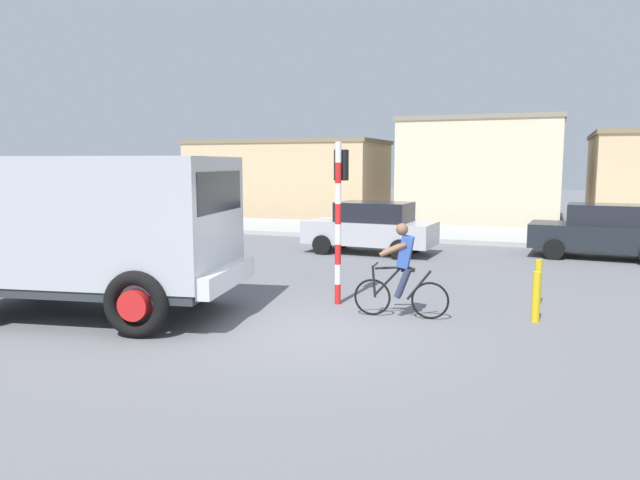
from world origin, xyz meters
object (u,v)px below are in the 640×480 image
Objects in this scene: car_red_near at (603,231)px; car_white_mid at (371,227)px; bollard_near at (536,297)px; bollard_far at (538,282)px; cyclist at (402,270)px; traffic_light_pole at (339,200)px; truck_foreground at (88,225)px.

car_red_near is 1.00× the size of car_white_mid.
car_red_near and car_white_mid have the same top height.
bollard_near is 1.00× the size of bollard_far.
cyclist is at bearing -69.56° from car_white_mid.
traffic_light_pole is at bearing -78.98° from car_white_mid.
traffic_light_pole is 6.92m from car_white_mid.
truck_foreground is 6.41× the size of bollard_near.
car_red_near is at bearing 48.68° from truck_foreground.
car_red_near reaches higher than bollard_far.
car_white_mid reaches higher than bollard_far.
car_white_mid is at bearing 110.44° from cyclist.
bollard_far is at bearing 19.35° from traffic_light_pole.
truck_foreground reaches higher than bollard_far.
car_white_mid is (2.71, 9.16, -0.85)m from truck_foreground.
truck_foreground reaches higher than bollard_near.
car_red_near is at bearing 76.55° from bollard_far.
car_red_near is 7.08m from bollard_far.
traffic_light_pole is 4.25m from bollard_far.
bollard_near and bollard_far have the same top height.
bollard_far is at bearing 90.00° from bollard_near.
cyclist is at bearing 18.74° from truck_foreground.
bollard_near is (2.29, 0.54, -0.41)m from cyclist.
traffic_light_pole is at bearing 178.51° from bollard_near.
cyclist is 9.65m from car_red_near.
bollard_near is at bearing 13.23° from cyclist.
car_red_near is at bearing 78.76° from bollard_near.
traffic_light_pole is 3.56× the size of bollard_far.
truck_foreground is 4.73m from traffic_light_pole.
truck_foreground is 8.69m from bollard_far.
car_red_near is (9.37, 10.66, -0.85)m from truck_foreground.
car_white_mid is at bearing 101.02° from traffic_light_pole.
truck_foreground is 1.41× the size of car_white_mid.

